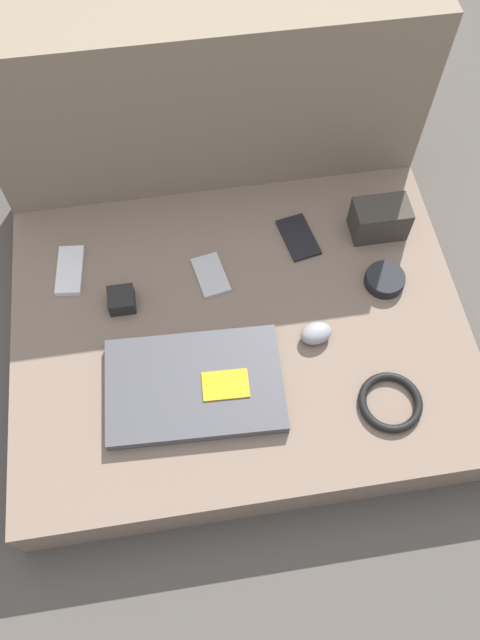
{
  "coord_description": "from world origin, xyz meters",
  "views": [
    {
      "loc": [
        -0.09,
        -0.6,
        1.26
      ],
      "look_at": [
        0.0,
        0.0,
        0.14
      ],
      "focal_mm": 35.0,
      "sensor_mm": 36.0,
      "label": 1
    }
  ],
  "objects_px": {
    "charger_brick": "(122,300)",
    "phone_black": "(298,237)",
    "laptop": "(195,385)",
    "phone_silver": "(70,270)",
    "speaker_puck": "(385,279)",
    "phone_small": "(211,275)",
    "camera_pouch": "(380,219)",
    "computer_mouse": "(316,333)"
  },
  "relations": [
    {
      "from": "laptop",
      "to": "camera_pouch",
      "type": "relative_size",
      "value": 2.93
    },
    {
      "from": "speaker_puck",
      "to": "laptop",
      "type": "bearing_deg",
      "value": -157.25
    },
    {
      "from": "camera_pouch",
      "to": "charger_brick",
      "type": "height_order",
      "value": "camera_pouch"
    },
    {
      "from": "computer_mouse",
      "to": "charger_brick",
      "type": "height_order",
      "value": "charger_brick"
    },
    {
      "from": "laptop",
      "to": "speaker_puck",
      "type": "xyz_separation_m",
      "value": [
        0.43,
        0.18,
        -0.0
      ]
    },
    {
      "from": "laptop",
      "to": "computer_mouse",
      "type": "height_order",
      "value": "computer_mouse"
    },
    {
      "from": "phone_small",
      "to": "phone_silver",
      "type": "bearing_deg",
      "value": 158.72
    },
    {
      "from": "phone_silver",
      "to": "camera_pouch",
      "type": "xyz_separation_m",
      "value": [
        0.69,
        0.01,
        0.03
      ]
    },
    {
      "from": "phone_silver",
      "to": "phone_small",
      "type": "distance_m",
      "value": 0.31
    },
    {
      "from": "charger_brick",
      "to": "laptop",
      "type": "bearing_deg",
      "value": -58.68
    },
    {
      "from": "speaker_puck",
      "to": "phone_black",
      "type": "xyz_separation_m",
      "value": [
        -0.16,
        0.14,
        -0.01
      ]
    },
    {
      "from": "laptop",
      "to": "phone_small",
      "type": "bearing_deg",
      "value": 78.47
    },
    {
      "from": "laptop",
      "to": "charger_brick",
      "type": "xyz_separation_m",
      "value": [
        -0.13,
        0.21,
        0.01
      ]
    },
    {
      "from": "speaker_puck",
      "to": "charger_brick",
      "type": "xyz_separation_m",
      "value": [
        -0.56,
        0.03,
        0.01
      ]
    },
    {
      "from": "charger_brick",
      "to": "phone_black",
      "type": "bearing_deg",
      "value": 15.59
    },
    {
      "from": "phone_small",
      "to": "camera_pouch",
      "type": "bearing_deg",
      "value": -1.02
    },
    {
      "from": "phone_silver",
      "to": "charger_brick",
      "type": "xyz_separation_m",
      "value": [
        0.11,
        -0.1,
        0.01
      ]
    },
    {
      "from": "laptop",
      "to": "camera_pouch",
      "type": "distance_m",
      "value": 0.55
    },
    {
      "from": "phone_silver",
      "to": "camera_pouch",
      "type": "distance_m",
      "value": 0.69
    },
    {
      "from": "laptop",
      "to": "phone_silver",
      "type": "relative_size",
      "value": 2.81
    },
    {
      "from": "speaker_puck",
      "to": "phone_black",
      "type": "distance_m",
      "value": 0.21
    },
    {
      "from": "phone_small",
      "to": "charger_brick",
      "type": "distance_m",
      "value": 0.2
    },
    {
      "from": "laptop",
      "to": "speaker_puck",
      "type": "height_order",
      "value": "laptop"
    },
    {
      "from": "phone_black",
      "to": "phone_small",
      "type": "height_order",
      "value": "same"
    },
    {
      "from": "phone_silver",
      "to": "charger_brick",
      "type": "height_order",
      "value": "charger_brick"
    },
    {
      "from": "camera_pouch",
      "to": "phone_silver",
      "type": "bearing_deg",
      "value": -179.28
    },
    {
      "from": "speaker_puck",
      "to": "phone_small",
      "type": "xyz_separation_m",
      "value": [
        -0.37,
        0.07,
        -0.01
      ]
    },
    {
      "from": "laptop",
      "to": "computer_mouse",
      "type": "relative_size",
      "value": 4.74
    },
    {
      "from": "speaker_puck",
      "to": "computer_mouse",
      "type": "bearing_deg",
      "value": -148.4
    },
    {
      "from": "phone_small",
      "to": "camera_pouch",
      "type": "xyz_separation_m",
      "value": [
        0.39,
        0.07,
        0.04
      ]
    },
    {
      "from": "phone_black",
      "to": "camera_pouch",
      "type": "distance_m",
      "value": 0.18
    },
    {
      "from": "phone_black",
      "to": "phone_small",
      "type": "relative_size",
      "value": 1.12
    },
    {
      "from": "phone_small",
      "to": "camera_pouch",
      "type": "relative_size",
      "value": 0.93
    },
    {
      "from": "camera_pouch",
      "to": "charger_brick",
      "type": "relative_size",
      "value": 2.17
    },
    {
      "from": "speaker_puck",
      "to": "phone_silver",
      "type": "height_order",
      "value": "speaker_puck"
    },
    {
      "from": "phone_black",
      "to": "charger_brick",
      "type": "bearing_deg",
      "value": -175.16
    },
    {
      "from": "phone_black",
      "to": "camera_pouch",
      "type": "height_order",
      "value": "camera_pouch"
    },
    {
      "from": "computer_mouse",
      "to": "phone_small",
      "type": "relative_size",
      "value": 0.66
    },
    {
      "from": "phone_silver",
      "to": "phone_small",
      "type": "bearing_deg",
      "value": -4.92
    },
    {
      "from": "laptop",
      "to": "camera_pouch",
      "type": "xyz_separation_m",
      "value": [
        0.45,
        0.32,
        0.03
      ]
    },
    {
      "from": "laptop",
      "to": "charger_brick",
      "type": "distance_m",
      "value": 0.25
    },
    {
      "from": "speaker_puck",
      "to": "phone_silver",
      "type": "bearing_deg",
      "value": 169.03
    }
  ]
}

